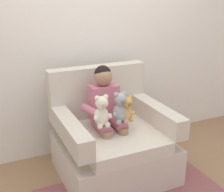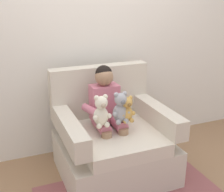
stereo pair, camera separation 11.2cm
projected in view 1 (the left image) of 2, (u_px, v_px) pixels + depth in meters
ground_plane at (114, 173)px, 2.90m from camera, size 8.00×8.00×0.00m
back_wall at (86, 31)px, 3.06m from camera, size 6.00×0.10×2.60m
armchair at (112, 142)px, 2.83m from camera, size 1.00×0.92×1.00m
seated_child at (106, 106)px, 2.72m from camera, size 0.45×0.39×0.82m
plush_honey at (127, 110)px, 2.61m from camera, size 0.14×0.12×0.24m
plush_cream at (102, 112)px, 2.50m from camera, size 0.17×0.14×0.29m
plush_grey at (120, 108)px, 2.59m from camera, size 0.17×0.14×0.29m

